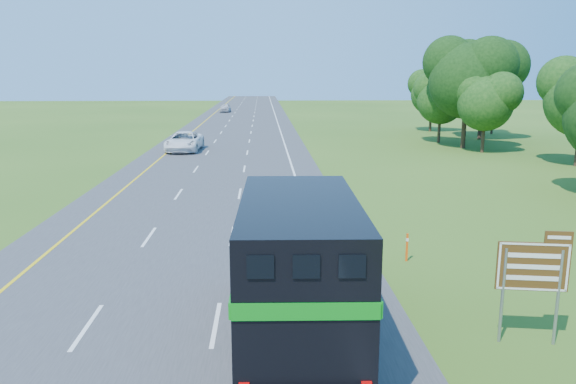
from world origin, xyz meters
The scene contains 7 objects.
road centered at (0.00, 50.00, 0.02)m, with size 15.00×260.00×0.04m, color #38383A.
lane_markings centered at (0.00, 50.00, 0.04)m, with size 11.15×260.00×0.01m.
horse_truck centered at (4.12, 9.86, 2.21)m, with size 3.12×9.25×4.06m.
white_suv centered at (-4.06, 48.46, 0.93)m, with size 2.94×6.37×1.77m, color white.
far_car centered at (-3.69, 102.59, 0.81)m, with size 1.81×4.49×1.53m, color #B9B9C1.
exit_sign centered at (10.30, 9.53, 2.04)m, with size 1.84×0.35×3.14m.
delineator centered at (8.75, 16.36, 0.60)m, with size 0.09×0.05×1.11m.
Camera 1 is at (3.22, -4.10, 7.11)m, focal length 35.00 mm.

